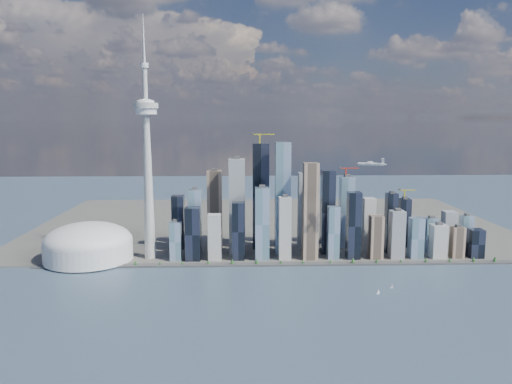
{
  "coord_description": "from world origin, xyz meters",
  "views": [
    {
      "loc": [
        -89.89,
        -831.73,
        327.87
      ],
      "look_at": [
        -53.77,
        260.0,
        165.27
      ],
      "focal_mm": 35.0,
      "sensor_mm": 36.0,
      "label": 1
    }
  ],
  "objects_px": {
    "dome_stadium": "(88,244)",
    "airplane": "(371,164)",
    "needle_tower": "(147,159)",
    "sailboat_west": "(378,292)",
    "sailboat_east": "(392,287)"
  },
  "relations": [
    {
      "from": "sailboat_east",
      "to": "sailboat_west",
      "type": "bearing_deg",
      "value": -120.7
    },
    {
      "from": "needle_tower",
      "to": "sailboat_east",
      "type": "distance_m",
      "value": 598.15
    },
    {
      "from": "airplane",
      "to": "sailboat_east",
      "type": "relative_size",
      "value": 6.33
    },
    {
      "from": "dome_stadium",
      "to": "sailboat_east",
      "type": "distance_m",
      "value": 679.46
    },
    {
      "from": "sailboat_east",
      "to": "dome_stadium",
      "type": "bearing_deg",
      "value": -179.49
    },
    {
      "from": "dome_stadium",
      "to": "sailboat_west",
      "type": "distance_m",
      "value": 656.63
    },
    {
      "from": "sailboat_east",
      "to": "needle_tower",
      "type": "bearing_deg",
      "value": 175.0
    },
    {
      "from": "dome_stadium",
      "to": "airplane",
      "type": "relative_size",
      "value": 3.26
    },
    {
      "from": "needle_tower",
      "to": "airplane",
      "type": "bearing_deg",
      "value": -12.63
    },
    {
      "from": "needle_tower",
      "to": "dome_stadium",
      "type": "bearing_deg",
      "value": -175.91
    },
    {
      "from": "sailboat_west",
      "to": "sailboat_east",
      "type": "height_order",
      "value": "sailboat_west"
    },
    {
      "from": "airplane",
      "to": "sailboat_east",
      "type": "xyz_separation_m",
      "value": [
        19.11,
        -111.27,
        -229.85
      ]
    },
    {
      "from": "dome_stadium",
      "to": "sailboat_west",
      "type": "relative_size",
      "value": 20.04
    },
    {
      "from": "dome_stadium",
      "to": "needle_tower",
      "type": "bearing_deg",
      "value": 4.09
    },
    {
      "from": "dome_stadium",
      "to": "airplane",
      "type": "height_order",
      "value": "airplane"
    }
  ]
}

